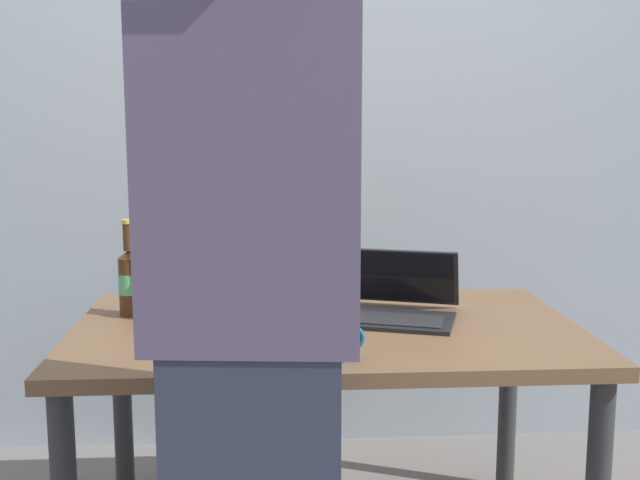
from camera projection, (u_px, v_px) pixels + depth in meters
name	position (u px, v px, depth m)	size (l,w,h in m)	color
desk	(326.00, 352.00, 2.28)	(1.45, 0.87, 0.71)	brown
laptop	(398.00, 303.00, 2.36)	(0.43, 0.42, 0.20)	black
beer_bottle_amber	(129.00, 280.00, 2.37)	(0.07, 0.07, 0.29)	#472B14
beer_bottle_brown	(179.00, 278.00, 2.30)	(0.07, 0.07, 0.33)	brown
person_figure	(253.00, 335.00, 1.57)	(0.44, 0.30, 1.74)	#2D3347
coffee_mug	(338.00, 340.00, 1.95)	(0.11, 0.07, 0.10)	#19598C
back_wall	(310.00, 119.00, 3.06)	(6.00, 0.10, 2.60)	#99A3AD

